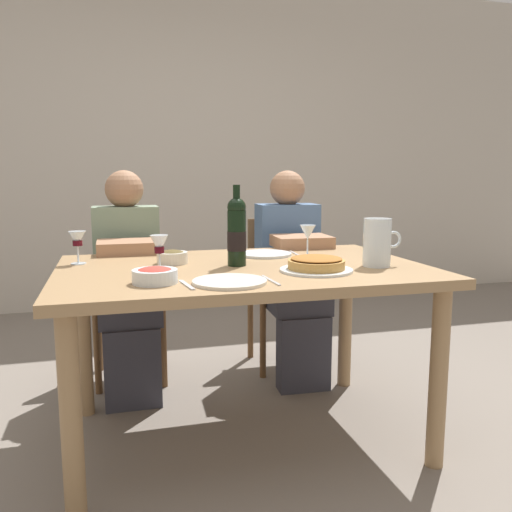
{
  "coord_description": "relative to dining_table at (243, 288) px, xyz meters",
  "views": [
    {
      "loc": [
        -0.52,
        -2.1,
        1.13
      ],
      "look_at": [
        0.05,
        -0.02,
        0.8
      ],
      "focal_mm": 36.95,
      "sensor_mm": 36.0,
      "label": 1
    }
  ],
  "objects": [
    {
      "name": "diner_left",
      "position": [
        -0.45,
        0.67,
        -0.05
      ],
      "size": [
        0.34,
        0.5,
        1.16
      ],
      "rotation": [
        0.0,
        0.0,
        3.14
      ],
      "color": "gray",
      "rests_on": "ground"
    },
    {
      "name": "knife_right_setting",
      "position": [
        0.32,
        0.25,
        0.09
      ],
      "size": [
        0.02,
        0.18,
        0.0
      ],
      "primitive_type": "cube",
      "rotation": [
        0.0,
        0.0,
        1.5
      ],
      "color": "silver",
      "rests_on": "dining_table"
    },
    {
      "name": "wine_glass_right_diner",
      "position": [
        -0.66,
        0.23,
        0.19
      ],
      "size": [
        0.07,
        0.07,
        0.14
      ],
      "color": "silver",
      "rests_on": "dining_table"
    },
    {
      "name": "dinner_plate_right_setting",
      "position": [
        0.17,
        0.25,
        0.1
      ],
      "size": [
        0.25,
        0.25,
        0.01
      ],
      "primitive_type": "cylinder",
      "color": "silver",
      "rests_on": "dining_table"
    },
    {
      "name": "olive_bowl",
      "position": [
        -0.28,
        0.14,
        0.12
      ],
      "size": [
        0.13,
        0.13,
        0.06
      ],
      "color": "silver",
      "rests_on": "dining_table"
    },
    {
      "name": "salad_bowl",
      "position": [
        -0.38,
        -0.26,
        0.12
      ],
      "size": [
        0.16,
        0.16,
        0.06
      ],
      "color": "silver",
      "rests_on": "dining_table"
    },
    {
      "name": "knife_left_setting",
      "position": [
        0.02,
        -0.33,
        0.09
      ],
      "size": [
        0.02,
        0.18,
        0.0
      ],
      "primitive_type": "cube",
      "rotation": [
        0.0,
        0.0,
        1.62
      ],
      "color": "silver",
      "rests_on": "dining_table"
    },
    {
      "name": "ground_plane",
      "position": [
        0.0,
        0.0,
        -0.67
      ],
      "size": [
        8.0,
        8.0,
        0.0
      ],
      "primitive_type": "plane",
      "color": "slate"
    },
    {
      "name": "chair_left",
      "position": [
        -0.45,
        0.9,
        -0.17
      ],
      "size": [
        0.4,
        0.4,
        0.87
      ],
      "rotation": [
        0.0,
        0.0,
        3.14
      ],
      "color": "brown",
      "rests_on": "ground"
    },
    {
      "name": "wine_bottle",
      "position": [
        -0.02,
        0.01,
        0.23
      ],
      "size": [
        0.08,
        0.08,
        0.33
      ],
      "color": "black",
      "rests_on": "dining_table"
    },
    {
      "name": "wine_glass_centre",
      "position": [
        -0.35,
        -0.08,
        0.2
      ],
      "size": [
        0.07,
        0.07,
        0.15
      ],
      "color": "silver",
      "rests_on": "dining_table"
    },
    {
      "name": "back_wall",
      "position": [
        0.0,
        2.57,
        0.73
      ],
      "size": [
        8.0,
        0.1,
        2.8
      ],
      "primitive_type": "cube",
      "color": "beige",
      "rests_on": "ground"
    },
    {
      "name": "spoon_right_setting",
      "position": [
        0.02,
        0.25,
        0.09
      ],
      "size": [
        0.02,
        0.16,
        0.0
      ],
      "primitive_type": "cube",
      "rotation": [
        0.0,
        0.0,
        1.63
      ],
      "color": "silver",
      "rests_on": "dining_table"
    },
    {
      "name": "fork_left_setting",
      "position": [
        -0.28,
        -0.33,
        0.09
      ],
      "size": [
        0.04,
        0.16,
        0.0
      ],
      "primitive_type": "cube",
      "rotation": [
        0.0,
        0.0,
        1.71
      ],
      "color": "silver",
      "rests_on": "dining_table"
    },
    {
      "name": "wine_glass_left_diner",
      "position": [
        0.35,
        0.18,
        0.2
      ],
      "size": [
        0.07,
        0.07,
        0.15
      ],
      "color": "silver",
      "rests_on": "dining_table"
    },
    {
      "name": "dinner_plate_left_setting",
      "position": [
        -0.13,
        -0.33,
        0.1
      ],
      "size": [
        0.26,
        0.26,
        0.01
      ],
      "primitive_type": "cylinder",
      "color": "silver",
      "rests_on": "dining_table"
    },
    {
      "name": "baked_tart",
      "position": [
        0.25,
        -0.2,
        0.12
      ],
      "size": [
        0.29,
        0.29,
        0.06
      ],
      "color": "silver",
      "rests_on": "dining_table"
    },
    {
      "name": "diner_right",
      "position": [
        0.44,
        0.65,
        -0.05
      ],
      "size": [
        0.35,
        0.51,
        1.16
      ],
      "rotation": [
        0.0,
        0.0,
        3.09
      ],
      "color": "#4C6B93",
      "rests_on": "ground"
    },
    {
      "name": "chair_right",
      "position": [
        0.45,
        0.88,
        -0.17
      ],
      "size": [
        0.42,
        0.42,
        0.87
      ],
      "rotation": [
        0.0,
        0.0,
        3.09
      ],
      "color": "brown",
      "rests_on": "ground"
    },
    {
      "name": "dining_table",
      "position": [
        0.0,
        0.0,
        0.0
      ],
      "size": [
        1.5,
        1.0,
        0.76
      ],
      "color": "#9E7A51",
      "rests_on": "ground"
    },
    {
      "name": "water_pitcher",
      "position": [
        0.53,
        -0.16,
        0.18
      ],
      "size": [
        0.17,
        0.11,
        0.2
      ],
      "color": "silver",
      "rests_on": "dining_table"
    }
  ]
}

